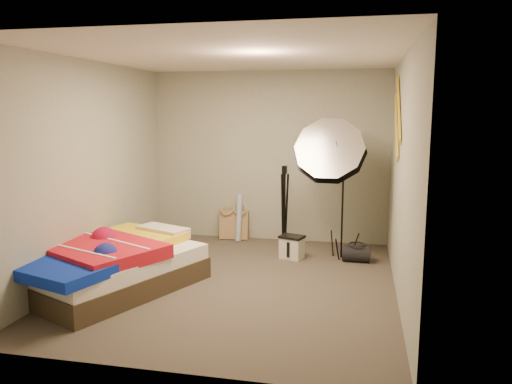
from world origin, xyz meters
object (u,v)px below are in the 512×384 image
(tote_bag, at_px, (234,225))
(wrapping_roll, at_px, (239,217))
(camera_case, at_px, (292,248))
(duffel_bag, at_px, (356,254))
(camera_tripod, at_px, (284,202))
(bed, at_px, (111,264))
(photo_umbrella, at_px, (330,153))

(tote_bag, xyz_separation_m, wrapping_roll, (0.10, -0.09, 0.14))
(camera_case, bearing_deg, duffel_bag, 20.63)
(duffel_bag, bearing_deg, camera_tripod, 161.40)
(tote_bag, distance_m, camera_tripod, 1.03)
(wrapping_roll, distance_m, camera_tripod, 0.86)
(camera_case, height_order, bed, bed)
(camera_case, xyz_separation_m, camera_tripod, (-0.17, 0.43, 0.53))
(camera_case, distance_m, photo_umbrella, 1.34)
(camera_case, xyz_separation_m, duffel_bag, (0.83, 0.03, -0.04))
(photo_umbrella, bearing_deg, duffel_bag, -6.60)
(camera_tripod, bearing_deg, camera_case, -68.27)
(camera_tripod, bearing_deg, photo_umbrella, -29.33)
(bed, bearing_deg, tote_bag, 71.57)
(wrapping_roll, height_order, camera_case, wrapping_roll)
(duffel_bag, xyz_separation_m, bed, (-2.61, -1.55, 0.16))
(tote_bag, relative_size, bed, 0.19)
(duffel_bag, bearing_deg, wrapping_roll, 160.76)
(camera_case, relative_size, bed, 0.12)
(tote_bag, bearing_deg, wrapping_roll, -46.44)
(tote_bag, distance_m, wrapping_roll, 0.19)
(photo_umbrella, distance_m, camera_tripod, 1.03)
(wrapping_roll, bearing_deg, photo_umbrella, -26.20)
(bed, bearing_deg, camera_case, 40.53)
(camera_tripod, bearing_deg, wrapping_roll, 156.70)
(wrapping_roll, relative_size, camera_case, 2.50)
(duffel_bag, xyz_separation_m, photo_umbrella, (-0.37, 0.04, 1.29))
(camera_tripod, bearing_deg, duffel_bag, -21.78)
(camera_case, bearing_deg, wrapping_roll, 159.23)
(tote_bag, bearing_deg, photo_umbrella, -31.29)
(wrapping_roll, height_order, camera_tripod, camera_tripod)
(tote_bag, distance_m, bed, 2.48)
(camera_case, xyz_separation_m, photo_umbrella, (0.47, 0.07, 1.25))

